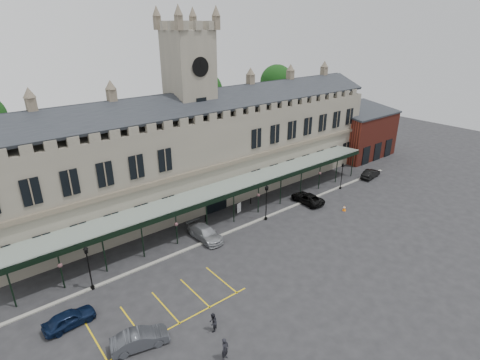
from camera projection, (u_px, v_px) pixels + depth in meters
ground at (274, 246)px, 41.19m from camera, size 140.00×140.00×0.00m
station_building at (194, 155)px, 50.10m from camera, size 60.00×10.36×17.30m
clock_tower at (191, 105)px, 47.60m from camera, size 5.60×5.60×24.80m
canopy at (232, 204)px, 45.61m from camera, size 50.00×4.10×4.30m
brick_annex at (360, 133)px, 68.64m from camera, size 12.40×8.36×9.23m
kerb at (243, 227)px, 45.11m from camera, size 60.00×0.40×0.12m
parking_markings at (168, 310)px, 31.98m from camera, size 16.00×6.00×0.01m
tree_behind_mid at (204, 92)px, 58.82m from camera, size 6.00×6.00×16.00m
tree_behind_right at (277, 82)px, 68.12m from camera, size 6.00×6.00×16.00m
lamp_post_left at (88, 264)px, 33.54m from camera, size 0.44×0.44×4.63m
lamp_post_mid at (266, 199)px, 45.77m from camera, size 0.45×0.45×4.75m
lamp_post_right at (342, 174)px, 54.72m from camera, size 0.39×0.39×4.10m
traffic_cone at (344, 208)px, 48.97m from camera, size 0.46×0.46×0.73m
sign_board at (239, 208)px, 48.47m from camera, size 0.75×0.26×1.31m
bollard_left at (205, 218)px, 46.24m from camera, size 0.16×0.16×0.91m
bollard_right at (251, 201)px, 50.82m from camera, size 0.16×0.16×0.89m
car_left_a at (69, 319)px, 30.15m from camera, size 4.13×1.85×1.38m
car_left_b at (140, 339)px, 28.17m from camera, size 4.56×2.52×1.42m
car_taxi at (205, 233)px, 42.38m from camera, size 2.27×5.22×1.49m
car_van at (307, 198)px, 51.05m from camera, size 2.35×4.92×1.35m
car_right_b at (371, 174)px, 59.37m from camera, size 4.33×2.05×1.37m
person_a at (225, 349)px, 27.01m from camera, size 0.81×0.69×1.90m
person_b at (213, 322)px, 29.58m from camera, size 1.02×0.99×1.65m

